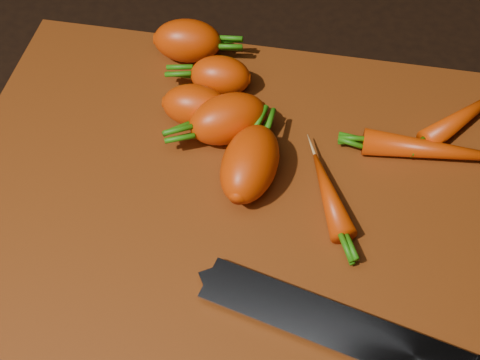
# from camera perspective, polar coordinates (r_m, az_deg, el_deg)

# --- Properties ---
(ground) EXTENTS (2.00, 2.00, 0.01)m
(ground) POSITION_cam_1_polar(r_m,az_deg,el_deg) (0.58, -0.18, -2.88)
(ground) COLOR black
(cutting_board) EXTENTS (0.50, 0.40, 0.01)m
(cutting_board) POSITION_cam_1_polar(r_m,az_deg,el_deg) (0.57, -0.18, -2.25)
(cutting_board) COLOR #7A310A
(cutting_board) RESTS_ON ground
(carrot_0) EXTENTS (0.07, 0.05, 0.04)m
(carrot_0) POSITION_cam_1_polar(r_m,az_deg,el_deg) (0.68, -4.50, 11.77)
(carrot_0) COLOR #C43100
(carrot_0) RESTS_ON cutting_board
(carrot_1) EXTENTS (0.06, 0.04, 0.04)m
(carrot_1) POSITION_cam_1_polar(r_m,az_deg,el_deg) (0.64, -1.68, 8.86)
(carrot_1) COLOR #C43100
(carrot_1) RESTS_ON cutting_board
(carrot_2) EXTENTS (0.06, 0.08, 0.05)m
(carrot_2) POSITION_cam_1_polar(r_m,az_deg,el_deg) (0.56, 0.85, 1.41)
(carrot_2) COLOR #C43100
(carrot_2) RESTS_ON cutting_board
(carrot_3) EXTENTS (0.08, 0.08, 0.05)m
(carrot_3) POSITION_cam_1_polar(r_m,az_deg,el_deg) (0.60, -1.02, 5.24)
(carrot_3) COLOR #C43100
(carrot_3) RESTS_ON cutting_board
(carrot_4) EXTENTS (0.06, 0.04, 0.04)m
(carrot_4) POSITION_cam_1_polar(r_m,az_deg,el_deg) (0.62, -3.85, 6.35)
(carrot_4) COLOR #C43100
(carrot_4) RESTS_ON cutting_board
(carrot_5) EXTENTS (0.09, 0.10, 0.02)m
(carrot_5) POSITION_cam_1_polar(r_m,az_deg,el_deg) (0.65, 18.77, 5.32)
(carrot_5) COLOR #C43100
(carrot_5) RESTS_ON cutting_board
(carrot_6) EXTENTS (0.14, 0.03, 0.02)m
(carrot_6) POSITION_cam_1_polar(r_m,az_deg,el_deg) (0.61, 16.86, 2.39)
(carrot_6) COLOR #C43100
(carrot_6) RESTS_ON cutting_board
(carrot_7) EXTENTS (0.05, 0.09, 0.02)m
(carrot_7) POSITION_cam_1_polar(r_m,az_deg,el_deg) (0.56, 7.58, -1.18)
(carrot_7) COLOR #C43100
(carrot_7) RESTS_ON cutting_board
(knife) EXTENTS (0.33, 0.10, 0.02)m
(knife) POSITION_cam_1_polar(r_m,az_deg,el_deg) (0.50, 10.18, -12.93)
(knife) COLOR gray
(knife) RESTS_ON cutting_board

